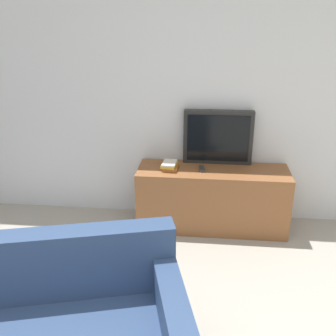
{
  "coord_description": "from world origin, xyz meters",
  "views": [
    {
      "loc": [
        0.24,
        -0.8,
        2.04
      ],
      "look_at": [
        -0.08,
        2.27,
        0.81
      ],
      "focal_mm": 42.0,
      "sensor_mm": 36.0,
      "label": 1
    }
  ],
  "objects_px": {
    "remote_on_stand": "(202,169)",
    "television": "(218,137)",
    "book_stack": "(170,165)",
    "tv_stand": "(212,198)"
  },
  "relations": [
    {
      "from": "remote_on_stand",
      "to": "television",
      "type": "bearing_deg",
      "value": 54.91
    },
    {
      "from": "book_stack",
      "to": "tv_stand",
      "type": "bearing_deg",
      "value": 3.09
    },
    {
      "from": "book_stack",
      "to": "television",
      "type": "bearing_deg",
      "value": 25.23
    },
    {
      "from": "tv_stand",
      "to": "television",
      "type": "height_order",
      "value": "television"
    },
    {
      "from": "tv_stand",
      "to": "remote_on_stand",
      "type": "xyz_separation_m",
      "value": [
        -0.11,
        -0.02,
        0.32
      ]
    },
    {
      "from": "television",
      "to": "remote_on_stand",
      "type": "distance_m",
      "value": 0.36
    },
    {
      "from": "television",
      "to": "remote_on_stand",
      "type": "relative_size",
      "value": 4.68
    },
    {
      "from": "television",
      "to": "tv_stand",
      "type": "bearing_deg",
      "value": -100.47
    },
    {
      "from": "tv_stand",
      "to": "television",
      "type": "xyz_separation_m",
      "value": [
        0.04,
        0.19,
        0.58
      ]
    },
    {
      "from": "book_stack",
      "to": "remote_on_stand",
      "type": "distance_m",
      "value": 0.31
    }
  ]
}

